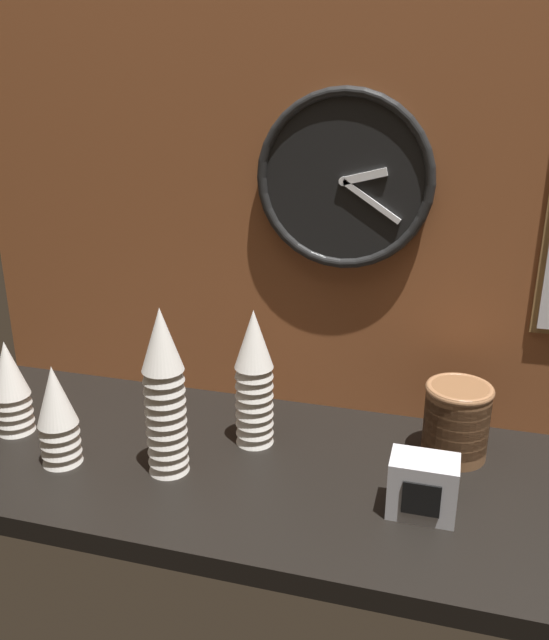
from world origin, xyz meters
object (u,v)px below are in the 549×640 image
cup_stack_left (57,415)px  wall_clock (344,180)px  cup_stack_center (254,378)px  bowl_stack_right (457,419)px  napkin_dispenser (423,486)px  cup_stack_center_left (164,392)px  cup_stack_far_left (10,387)px

cup_stack_left → wall_clock: bearing=36.3°
cup_stack_left → cup_stack_center: 37.23cm
bowl_stack_right → cup_stack_left: bearing=-162.6°
bowl_stack_right → napkin_dispenser: bowl_stack_right is taller
cup_stack_left → napkin_dispenser: size_ratio=1.77×
bowl_stack_right → napkin_dispenser: 20.65cm
cup_stack_center_left → cup_stack_left: cup_stack_center_left is taller
cup_stack_left → bowl_stack_right: bearing=17.4°
cup_stack_far_left → napkin_dispenser: (82.19, -5.30, -4.73)cm
bowl_stack_right → wall_clock: 50.29cm
napkin_dispenser → cup_stack_left: bearing=-177.9°
cup_stack_center_left → bowl_stack_right: 54.93cm
cup_stack_far_left → wall_clock: bearing=23.0°
bowl_stack_right → cup_stack_far_left: bearing=-170.4°
napkin_dispenser → bowl_stack_right: bearing=76.8°
cup_stack_center → wall_clock: size_ratio=0.81×
bowl_stack_right → wall_clock: size_ratio=0.43×
cup_stack_far_left → wall_clock: (61.71, 26.14, 39.84)cm
bowl_stack_right → napkin_dispenser: (-4.66, -19.95, -2.57)cm
cup_stack_left → wall_clock: size_ratio=0.57×
cup_stack_far_left → wall_clock: wall_clock is taller
cup_stack_center → cup_stack_center_left: bearing=-131.7°
cup_stack_center_left → napkin_dispenser: cup_stack_center_left is taller
cup_stack_far_left → cup_stack_left: same height
cup_stack_center → napkin_dispenser: size_ratio=2.50×
cup_stack_center_left → cup_stack_left: 21.70cm
cup_stack_center → napkin_dispenser: 37.65cm
napkin_dispenser → wall_clock: bearing=123.1°
wall_clock → cup_stack_center: bearing=-127.7°
cup_stack_center_left → napkin_dispenser: size_ratio=2.87×
cup_stack_center_left → bowl_stack_right: bearing=21.0°
bowl_stack_right → cup_stack_center: bearing=-171.7°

